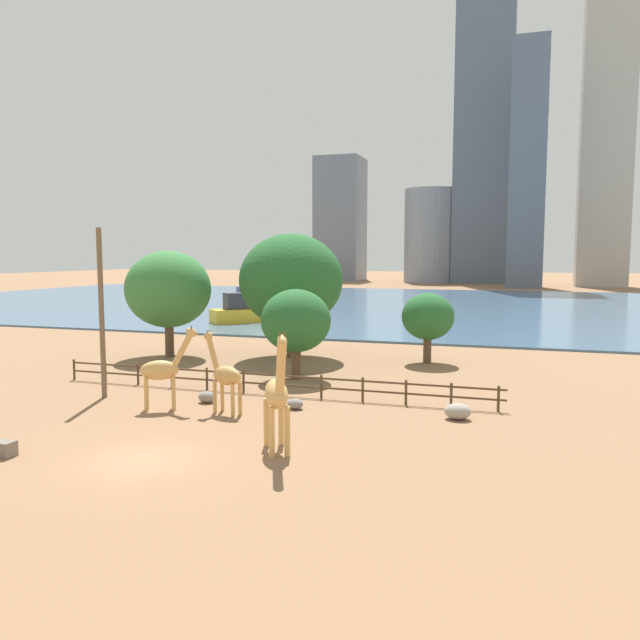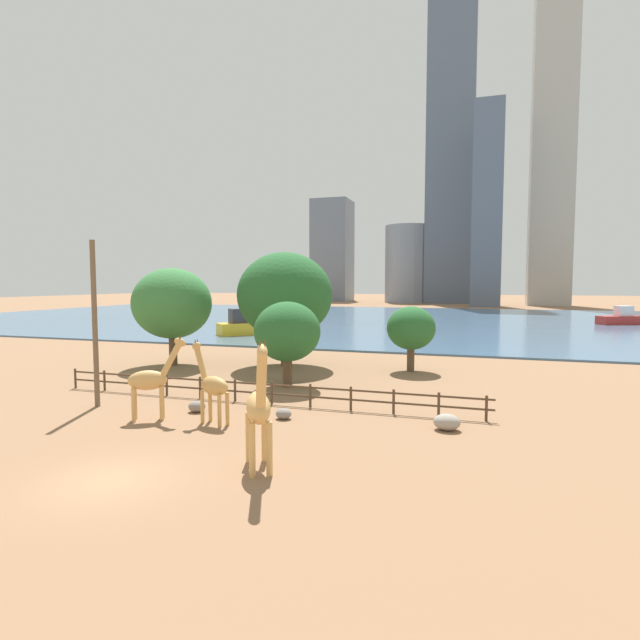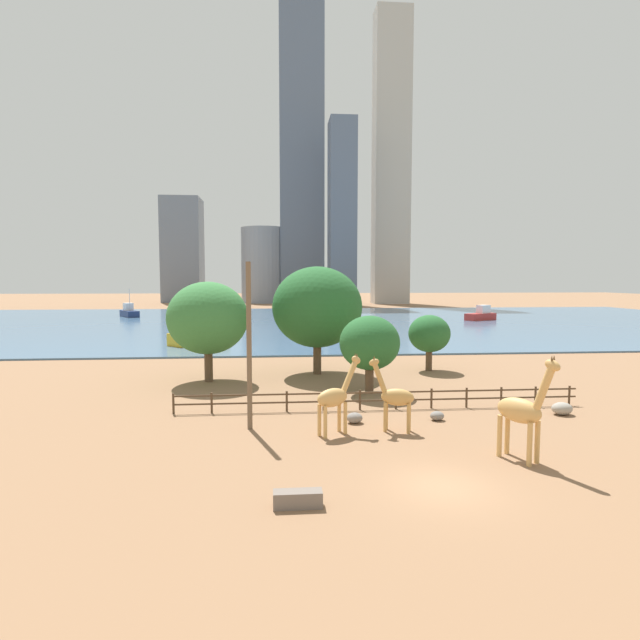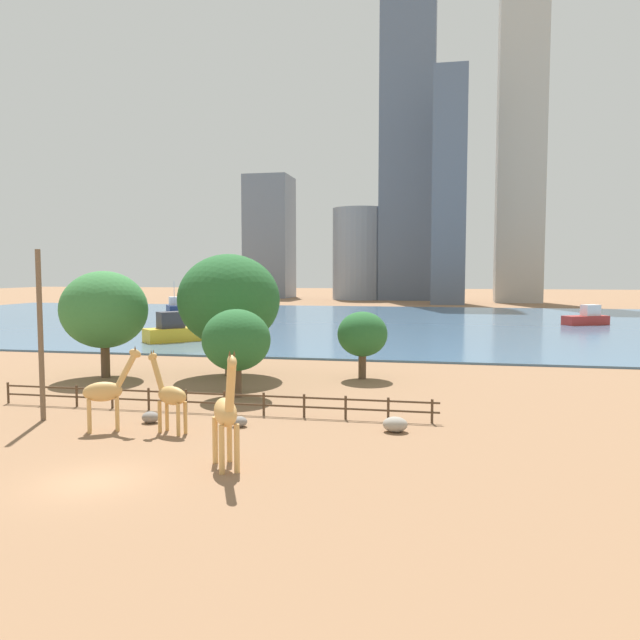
# 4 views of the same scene
# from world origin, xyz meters

# --- Properties ---
(ground_plane) EXTENTS (400.00, 400.00, 0.00)m
(ground_plane) POSITION_xyz_m (0.00, 80.00, 0.00)
(ground_plane) COLOR #8C6647
(harbor_water) EXTENTS (180.00, 86.00, 0.20)m
(harbor_water) POSITION_xyz_m (0.00, 77.00, 0.10)
(harbor_water) COLOR #476B8C
(harbor_water) RESTS_ON ground
(giraffe_tall) EXTENTS (2.80, 1.96, 4.29)m
(giraffe_tall) POSITION_xyz_m (-3.52, 7.14, 2.03)
(giraffe_tall) COLOR tan
(giraffe_tall) RESTS_ON ground
(giraffe_companion) EXTENTS (2.55, 1.32, 4.12)m
(giraffe_companion) POSITION_xyz_m (-0.20, 7.43, 1.92)
(giraffe_companion) COLOR tan
(giraffe_companion) RESTS_ON ground
(giraffe_young) EXTENTS (2.07, 2.90, 5.06)m
(giraffe_young) POSITION_xyz_m (4.54, 2.53, 2.34)
(giraffe_young) COLOR tan
(giraffe_young) RESTS_ON ground
(utility_pole) EXTENTS (0.28, 0.28, 9.26)m
(utility_pole) POSITION_xyz_m (-8.12, 8.51, 4.63)
(utility_pole) COLOR brown
(utility_pole) RESTS_ON ground
(boulder_near_fence) EXTENTS (1.25, 1.02, 0.77)m
(boulder_near_fence) POSITION_xyz_m (10.84, 9.82, 0.38)
(boulder_near_fence) COLOR gray
(boulder_near_fence) RESTS_ON ground
(boulder_by_pole) EXTENTS (0.82, 0.72, 0.54)m
(boulder_by_pole) POSITION_xyz_m (2.80, 9.27, 0.27)
(boulder_by_pole) COLOR gray
(boulder_by_pole) RESTS_ON ground
(boulder_small) EXTENTS (0.93, 0.81, 0.61)m
(boulder_small) POSITION_xyz_m (-2.14, 9.13, 0.30)
(boulder_small) COLOR gray
(boulder_small) RESTS_ON ground
(enclosure_fence) EXTENTS (26.12, 0.14, 1.30)m
(enclosure_fence) POSITION_xyz_m (-0.08, 12.00, 0.76)
(enclosure_fence) COLOR #4C3826
(enclosure_fence) RESTS_ON ground
(tree_left_large) EXTENTS (7.84, 7.84, 9.42)m
(tree_left_large) POSITION_xyz_m (-3.11, 24.33, 5.88)
(tree_left_large) COLOR brown
(tree_left_large) RESTS_ON ground
(tree_center_broad) EXTENTS (6.50, 6.50, 8.12)m
(tree_center_broad) POSITION_xyz_m (-12.17, 21.78, 5.18)
(tree_center_broad) COLOR brown
(tree_center_broad) RESTS_ON ground
(tree_right_tall) EXTENTS (3.76, 3.76, 5.09)m
(tree_right_tall) POSITION_xyz_m (7.15, 25.05, 3.36)
(tree_right_tall) COLOR brown
(tree_right_tall) RESTS_ON ground
(tree_left_small) EXTENTS (4.41, 4.41, 5.68)m
(tree_left_small) POSITION_xyz_m (0.11, 16.67, 3.67)
(tree_left_small) COLOR brown
(tree_left_small) RESTS_ON ground
(boat_ferry) EXTENTS (7.11, 5.34, 2.97)m
(boat_ferry) POSITION_xyz_m (33.82, 77.04, 1.21)
(boat_ferry) COLOR #B22D28
(boat_ferry) RESTS_ON harbor_water
(boat_sailboat) EXTENTS (5.56, 7.02, 6.06)m
(boat_sailboat) POSITION_xyz_m (-38.68, 92.04, 1.21)
(boat_sailboat) COLOR navy
(boat_sailboat) RESTS_ON harbor_water
(boat_tug) EXTENTS (7.34, 7.40, 3.37)m
(boat_tug) POSITION_xyz_m (-16.57, 44.51, 1.34)
(boat_tug) COLOR gold
(boat_tug) RESTS_ON harbor_water
(skyline_tower_needle) EXTENTS (15.66, 15.66, 26.33)m
(skyline_tower_needle) POSITION_xyz_m (-11.50, 159.60, 13.16)
(skyline_tower_needle) COLOR gray
(skyline_tower_needle) RESTS_ON ground
(skyline_block_central) EXTENTS (11.88, 8.01, 96.55)m
(skyline_block_central) POSITION_xyz_m (31.70, 149.20, 48.28)
(skyline_block_central) COLOR #B7B2A8
(skyline_block_central) RESTS_ON ground
(skyline_tower_glass) EXTENTS (8.20, 9.91, 57.43)m
(skyline_tower_glass) POSITION_xyz_m (13.68, 137.93, 28.71)
(skyline_tower_glass) COLOR slate
(skyline_tower_glass) RESTS_ON ground
(skyline_block_left) EXTENTS (15.24, 11.62, 107.42)m
(skyline_block_left) POSITION_xyz_m (2.06, 159.76, 53.71)
(skyline_block_left) COLOR slate
(skyline_block_left) RESTS_ON ground
(skyline_block_right) EXTENTS (13.60, 13.96, 37.48)m
(skyline_block_right) POSITION_xyz_m (-40.84, 167.28, 18.74)
(skyline_block_right) COLOR slate
(skyline_block_right) RESTS_ON ground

